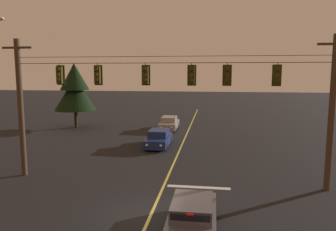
% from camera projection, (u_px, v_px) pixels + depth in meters
% --- Properties ---
extents(ground_plane, '(180.00, 180.00, 0.00)m').
position_uv_depth(ground_plane, '(151.00, 215.00, 13.82)').
color(ground_plane, black).
extents(lane_centre_stripe, '(0.14, 60.00, 0.01)m').
position_uv_depth(lane_centre_stripe, '(177.00, 155.00, 23.95)').
color(lane_centre_stripe, '#D1C64C').
rests_on(lane_centre_stripe, ground).
extents(stop_bar_paint, '(3.40, 0.36, 0.01)m').
position_uv_depth(stop_bar_paint, '(199.00, 187.00, 17.20)').
color(stop_bar_paint, silver).
rests_on(stop_bar_paint, ground).
extents(signal_span_assembly, '(19.01, 0.32, 8.06)m').
position_uv_depth(signal_span_assembly, '(165.00, 108.00, 17.50)').
color(signal_span_assembly, '#423021').
rests_on(signal_span_assembly, ground).
extents(traffic_light_leftmost, '(0.48, 0.41, 1.22)m').
position_uv_depth(traffic_light_leftmost, '(60.00, 75.00, 18.09)').
color(traffic_light_leftmost, black).
extents(traffic_light_left_inner, '(0.48, 0.41, 1.22)m').
position_uv_depth(traffic_light_left_inner, '(97.00, 75.00, 17.77)').
color(traffic_light_left_inner, black).
extents(traffic_light_centre, '(0.48, 0.41, 1.22)m').
position_uv_depth(traffic_light_centre, '(145.00, 75.00, 17.39)').
color(traffic_light_centre, black).
extents(traffic_light_right_inner, '(0.48, 0.41, 1.22)m').
position_uv_depth(traffic_light_right_inner, '(192.00, 75.00, 17.04)').
color(traffic_light_right_inner, black).
extents(traffic_light_rightmost, '(0.48, 0.41, 1.22)m').
position_uv_depth(traffic_light_rightmost, '(227.00, 75.00, 16.77)').
color(traffic_light_rightmost, black).
extents(traffic_light_far_right, '(0.48, 0.41, 1.22)m').
position_uv_depth(traffic_light_far_right, '(277.00, 75.00, 16.41)').
color(traffic_light_far_right, black).
extents(car_waiting_near_lane, '(1.80, 4.33, 1.39)m').
position_uv_depth(car_waiting_near_lane, '(192.00, 218.00, 12.19)').
color(car_waiting_near_lane, '#4C4C51').
rests_on(car_waiting_near_lane, ground).
extents(car_oncoming_lead, '(1.80, 4.42, 1.39)m').
position_uv_depth(car_oncoming_lead, '(159.00, 139.00, 26.70)').
color(car_oncoming_lead, navy).
rests_on(car_oncoming_lead, ground).
extents(car_oncoming_trailing, '(1.80, 4.42, 1.39)m').
position_uv_depth(car_oncoming_trailing, '(169.00, 123.00, 34.58)').
color(car_oncoming_trailing, gray).
rests_on(car_oncoming_trailing, ground).
extents(tree_verge_far, '(4.50, 4.50, 7.16)m').
position_uv_depth(tree_verge_far, '(75.00, 89.00, 35.15)').
color(tree_verge_far, '#332316').
rests_on(tree_verge_far, ground).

